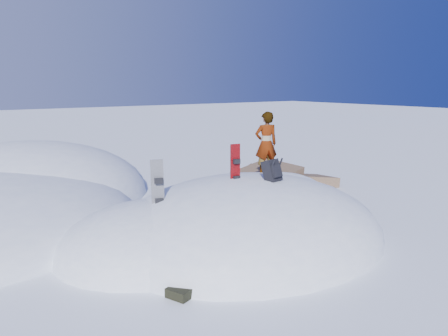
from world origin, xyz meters
TOP-DOWN VIEW (x-y plane):
  - ground at (0.00, 0.00)m, footprint 120.00×120.00m
  - snow_mound at (-0.17, 0.24)m, footprint 8.00×6.00m
  - rock_outcrop at (3.72, 3.01)m, footprint 4.68×4.41m
  - snowboard_red at (-0.23, 0.17)m, footprint 0.25×0.14m
  - snowboard_dark at (-2.12, 0.47)m, footprint 0.32×0.26m
  - backpack at (0.38, -0.44)m, footprint 0.43×0.51m
  - gear_pile at (-2.66, -1.60)m, footprint 0.82×0.64m
  - person at (1.13, 0.66)m, footprint 0.71×0.57m

SIDE VIEW (x-z plane):
  - ground at x=0.00m, z-range 0.00..0.00m
  - snow_mound at x=-0.17m, z-range -1.50..1.50m
  - rock_outcrop at x=3.72m, z-range -0.82..0.85m
  - gear_pile at x=-2.66m, z-range 0.00..0.21m
  - snowboard_dark at x=-2.12m, z-range 0.58..2.09m
  - snowboard_red at x=-0.23m, z-range 0.97..2.32m
  - backpack at x=0.38m, z-range 1.38..2.00m
  - person at x=1.13m, z-range 1.30..2.98m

